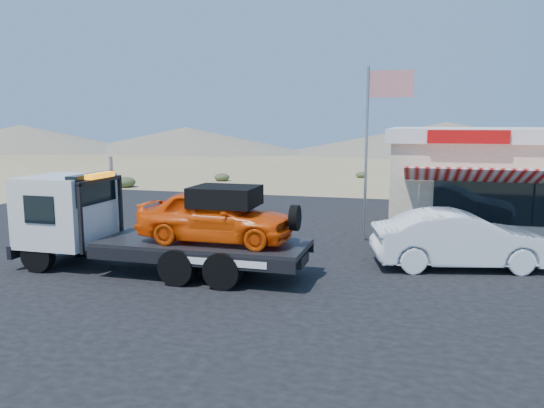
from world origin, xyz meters
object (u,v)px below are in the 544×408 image
object	(u,v)px
flagpole	(374,134)
tow_truck	(152,220)
white_sedan	(461,240)
jerky_store	(522,177)

from	to	relation	value
flagpole	tow_truck	bearing A→B (deg)	-135.18
white_sedan	jerky_store	size ratio (longest dim) A/B	0.48
jerky_store	flagpole	size ratio (longest dim) A/B	1.73
white_sedan	flagpole	size ratio (longest dim) A/B	0.82
tow_truck	white_sedan	xyz separation A→B (m)	(8.32, 2.66, -0.63)
tow_truck	flagpole	world-z (taller)	flagpole
jerky_store	flagpole	bearing A→B (deg)	-141.21
tow_truck	jerky_store	xyz separation A→B (m)	(11.12, 9.99, 0.52)
white_sedan	tow_truck	bearing A→B (deg)	94.48
white_sedan	flagpole	bearing A→B (deg)	30.85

